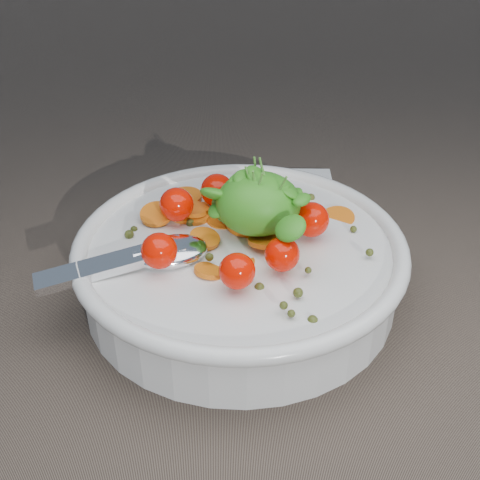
{
  "coord_description": "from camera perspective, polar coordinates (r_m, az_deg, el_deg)",
  "views": [
    {
      "loc": [
        -0.04,
        -0.43,
        0.37
      ],
      "look_at": [
        -0.03,
        0.03,
        0.06
      ],
      "focal_mm": 45.0,
      "sensor_mm": 36.0,
      "label": 1
    }
  ],
  "objects": [
    {
      "name": "ground",
      "position": [
        0.57,
        2.97,
        -6.47
      ],
      "size": [
        6.0,
        6.0,
        0.0
      ],
      "primitive_type": "plane",
      "color": "brown",
      "rests_on": "ground"
    },
    {
      "name": "napkin",
      "position": [
        0.74,
        2.79,
        4.1
      ],
      "size": [
        0.17,
        0.15,
        0.01
      ],
      "primitive_type": "cube",
      "rotation": [
        0.0,
        0.0,
        -0.05
      ],
      "color": "white",
      "rests_on": "ground"
    },
    {
      "name": "bowl",
      "position": [
        0.57,
        -0.03,
        -1.99
      ],
      "size": [
        0.33,
        0.31,
        0.13
      ],
      "color": "white",
      "rests_on": "ground"
    }
  ]
}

